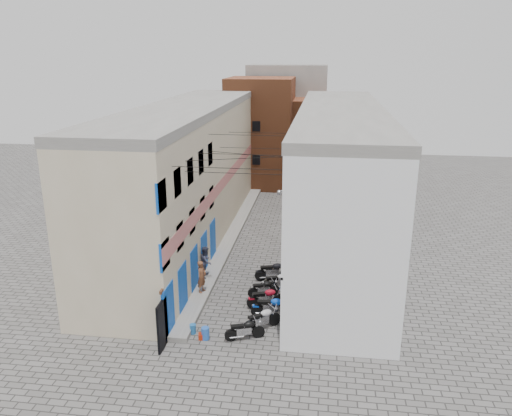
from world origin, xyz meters
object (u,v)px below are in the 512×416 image
at_px(motorcycle_c, 272,306).
at_px(person_a, 202,277).
at_px(motorcycle_e, 264,287).
at_px(person_b, 206,261).
at_px(water_jug_near, 205,333).
at_px(motorcycle_f, 279,281).
at_px(motorcycle_d, 266,297).
at_px(motorcycle_b, 262,318).
at_px(water_jug_far, 193,329).
at_px(motorcycle_a, 245,329).
at_px(motorcycle_g, 273,270).
at_px(red_crate, 203,336).

relative_size(motorcycle_c, person_a, 1.19).
distance_m(motorcycle_e, person_a, 3.30).
bearing_deg(person_b, water_jug_near, -164.10).
bearing_deg(motorcycle_c, motorcycle_f, 173.93).
bearing_deg(motorcycle_e, motorcycle_d, -10.16).
xyz_separation_m(person_b, water_jug_near, (1.35, -5.88, -0.85)).
xyz_separation_m(motorcycle_d, motorcycle_f, (0.45, 1.91, -0.00)).
xyz_separation_m(motorcycle_b, motorcycle_d, (-0.08, 2.12, -0.01)).
relative_size(motorcycle_f, person_b, 1.11).
xyz_separation_m(person_a, water_jug_far, (0.46, -3.63, -0.89)).
xyz_separation_m(motorcycle_a, motorcycle_g, (0.61, 6.20, 0.08)).
distance_m(person_a, water_jug_far, 3.76).
bearing_deg(motorcycle_e, motorcycle_b, -16.42).
bearing_deg(person_a, motorcycle_a, -127.58).
height_order(motorcycle_a, red_crate, motorcycle_a).
relative_size(motorcycle_c, person_b, 1.16).
xyz_separation_m(motorcycle_a, motorcycle_b, (0.66, 0.94, 0.05)).
height_order(motorcycle_d, motorcycle_e, motorcycle_d).
distance_m(water_jug_far, red_crate, 0.68).
bearing_deg(motorcycle_b, red_crate, -103.85).
height_order(motorcycle_a, motorcycle_b, motorcycle_b).
bearing_deg(person_b, motorcycle_e, -110.22).
relative_size(motorcycle_f, water_jug_near, 3.48).
bearing_deg(red_crate, motorcycle_d, 53.47).
bearing_deg(person_a, water_jug_near, -149.11).
distance_m(motorcycle_g, water_jug_near, 6.84).
bearing_deg(water_jug_near, motorcycle_f, 61.87).
xyz_separation_m(motorcycle_c, person_a, (-3.86, 1.64, 0.52)).
relative_size(motorcycle_c, motorcycle_g, 0.98).
xyz_separation_m(motorcycle_c, person_b, (-4.08, 3.53, 0.54)).
distance_m(motorcycle_a, motorcycle_f, 5.08).
xyz_separation_m(motorcycle_a, water_jug_far, (-2.42, 0.15, -0.30)).
xyz_separation_m(motorcycle_b, motorcycle_c, (0.32, 1.19, 0.02)).
xyz_separation_m(motorcycle_c, motorcycle_e, (-0.64, 2.05, -0.09)).
bearing_deg(motorcycle_b, person_a, -167.35).
relative_size(motorcycle_d, motorcycle_f, 1.00).
relative_size(person_a, water_jug_far, 3.81).
distance_m(motorcycle_a, water_jug_near, 1.78).
bearing_deg(motorcycle_e, motorcycle_g, 150.41).
bearing_deg(motorcycle_e, motorcycle_c, -4.70).
distance_m(motorcycle_b, red_crate, 2.81).
bearing_deg(motorcycle_g, water_jug_far, -44.17).
relative_size(motorcycle_b, motorcycle_f, 1.02).
bearing_deg(motorcycle_b, person_b, 179.87).
distance_m(motorcycle_b, water_jug_far, 3.20).
height_order(water_jug_near, red_crate, water_jug_near).
height_order(motorcycle_a, motorcycle_g, motorcycle_g).
xyz_separation_m(motorcycle_b, motorcycle_g, (-0.05, 5.26, 0.03)).
bearing_deg(water_jug_far, motorcycle_g, 63.39).
relative_size(motorcycle_b, motorcycle_e, 1.15).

